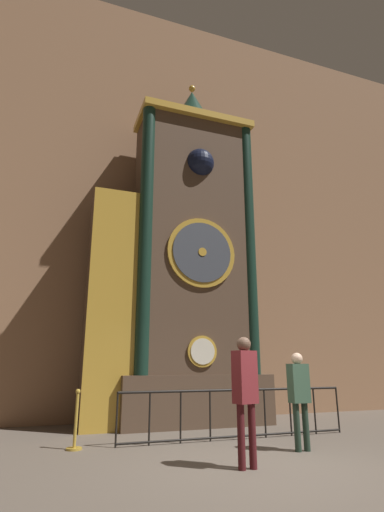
{
  "coord_description": "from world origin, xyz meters",
  "views": [
    {
      "loc": [
        -3.16,
        -5.54,
        1.44
      ],
      "look_at": [
        0.47,
        4.47,
        4.34
      ],
      "focal_mm": 28.0,
      "sensor_mm": 36.0,
      "label": 1
    }
  ],
  "objects_px": {
    "clock_tower": "(180,263)",
    "visitor_near": "(245,387)",
    "stanchion_post": "(75,430)",
    "visitor_far": "(299,391)"
  },
  "relations": [
    {
      "from": "clock_tower",
      "to": "visitor_near",
      "type": "distance_m",
      "value": 5.29
    },
    {
      "from": "clock_tower",
      "to": "stanchion_post",
      "type": "relative_size",
      "value": 9.72
    },
    {
      "from": "clock_tower",
      "to": "visitor_far",
      "type": "xyz_separation_m",
      "value": [
        1.06,
        -3.59,
        -3.1
      ]
    },
    {
      "from": "visitor_near",
      "to": "visitor_far",
      "type": "xyz_separation_m",
      "value": [
        1.47,
        0.78,
        -0.13
      ]
    },
    {
      "from": "visitor_far",
      "to": "stanchion_post",
      "type": "distance_m",
      "value": 4.03
    },
    {
      "from": "clock_tower",
      "to": "stanchion_post",
      "type": "bearing_deg",
      "value": -141.21
    },
    {
      "from": "visitor_near",
      "to": "visitor_far",
      "type": "relative_size",
      "value": 1.12
    },
    {
      "from": "clock_tower",
      "to": "stanchion_post",
      "type": "height_order",
      "value": "clock_tower"
    },
    {
      "from": "visitor_near",
      "to": "stanchion_post",
      "type": "bearing_deg",
      "value": 118.53
    },
    {
      "from": "clock_tower",
      "to": "visitor_far",
      "type": "height_order",
      "value": "clock_tower"
    }
  ]
}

